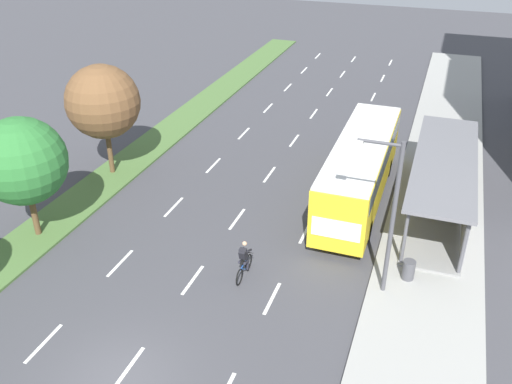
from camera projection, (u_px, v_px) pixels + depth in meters
ground_plane at (119, 382)px, 18.17m from camera, size 140.00×140.00×0.00m
median_strip at (172, 129)px, 37.03m from camera, size 2.60×52.00×0.12m
sidewalk_right at (442, 168)px, 31.89m from camera, size 4.50×52.00×0.15m
lane_divider_left at (230, 148)px, 34.42m from camera, size 0.14×48.01×0.01m
lane_divider_center at (283, 156)px, 33.40m from camera, size 0.14×48.01×0.01m
lane_divider_right at (339, 165)px, 32.37m from camera, size 0.14×48.01×0.01m
bus_shelter at (448, 181)px, 26.64m from camera, size 2.90×11.14×2.86m
bus at (360, 165)px, 27.68m from camera, size 2.54×11.29×3.37m
cyclist at (244, 261)px, 22.72m from camera, size 0.46×1.82×1.71m
median_tree_second at (22, 161)px, 23.93m from camera, size 3.93×3.93×5.74m
median_tree_third at (103, 102)px, 29.33m from camera, size 4.01×4.01×6.20m
streetlight at (389, 209)px, 20.36m from camera, size 1.91×0.24×6.50m
trash_bin at (408, 270)px, 22.56m from camera, size 0.52×0.52×0.85m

